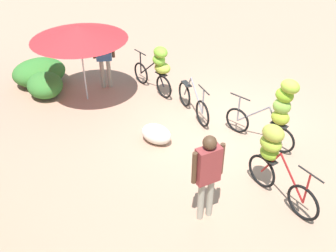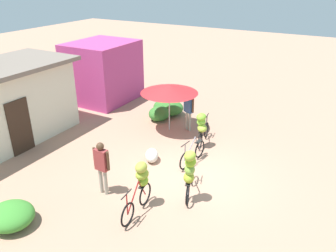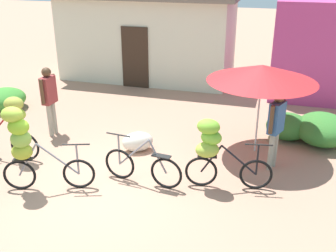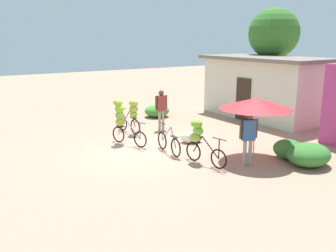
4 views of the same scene
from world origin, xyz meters
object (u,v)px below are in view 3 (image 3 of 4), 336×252
shop_pink (327,48)px  person_vendor (49,94)px  bicycle_center_loaded (142,167)px  market_umbrella (262,73)px  bicycle_by_shop (214,148)px  building_low (148,35)px  bicycle_leftmost (12,123)px  produce_sack (138,142)px  person_bystander (276,123)px  bicycle_near_pile (26,143)px

shop_pink → person_vendor: 8.38m
bicycle_center_loaded → person_vendor: person_vendor is taller
market_umbrella → bicycle_by_shop: 2.12m
building_low → bicycle_center_loaded: size_ratio=3.94×
bicycle_leftmost → person_vendor: 1.38m
bicycle_center_loaded → market_umbrella: bearing=45.6°
bicycle_by_shop → person_vendor: (-4.20, 1.28, 0.21)m
building_low → produce_sack: 6.16m
person_bystander → building_low: bearing=129.1°
produce_sack → bicycle_center_loaded: bearing=-65.8°
bicycle_leftmost → produce_sack: bicycle_leftmost is taller
bicycle_center_loaded → person_vendor: size_ratio=0.95×
building_low → produce_sack: size_ratio=9.07×
bicycle_near_pile → produce_sack: bicycle_near_pile is taller
bicycle_near_pile → bicycle_by_shop: size_ratio=1.03×
bicycle_by_shop → bicycle_near_pile: bearing=-161.8°
shop_pink → produce_sack: shop_pink is taller
building_low → market_umbrella: building_low is taller
bicycle_leftmost → person_bystander: 5.43m
market_umbrella → bicycle_leftmost: size_ratio=1.43×
bicycle_leftmost → produce_sack: size_ratio=2.32×
market_umbrella → bicycle_leftmost: (-4.91, -1.84, -0.96)m
bicycle_by_shop → bicycle_center_loaded: bearing=-169.2°
bicycle_near_pile → produce_sack: 2.60m
bicycle_near_pile → bicycle_by_shop: bearing=18.2°
building_low → bicycle_near_pile: bearing=-87.2°
bicycle_leftmost → market_umbrella: bearing=20.6°
produce_sack → person_vendor: 2.46m
bicycle_leftmost → person_vendor: size_ratio=0.96×
shop_pink → person_bystander: (-1.28, -5.45, -0.45)m
market_umbrella → bicycle_by_shop: market_umbrella is taller
building_low → bicycle_leftmost: building_low is taller
person_vendor → bicycle_by_shop: bearing=-17.0°
market_umbrella → bicycle_near_pile: (-3.87, -2.82, -0.84)m
bicycle_near_pile → person_bystander: 4.77m
bicycle_center_loaded → person_bystander: bearing=29.3°
shop_pink → person_vendor: (-6.52, -5.24, -0.43)m
bicycle_by_shop → person_bystander: person_bystander is taller
market_umbrella → produce_sack: (-2.54, -0.72, -1.59)m
market_umbrella → bicycle_center_loaded: 3.17m
person_vendor → bicycle_center_loaded: bearing=-28.0°
bicycle_near_pile → person_bystander: bicycle_near_pile is taller
shop_pink → person_bystander: 5.62m
shop_pink → person_bystander: bearing=-103.2°
person_bystander → person_vendor: bearing=177.7°
market_umbrella → bicycle_center_loaded: size_ratio=1.44×
person_bystander → bicycle_by_shop: bearing=-134.1°
bicycle_center_loaded → bicycle_leftmost: bearing=176.8°
person_bystander → produce_sack: bearing=-179.3°
person_bystander → shop_pink: bearing=76.8°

